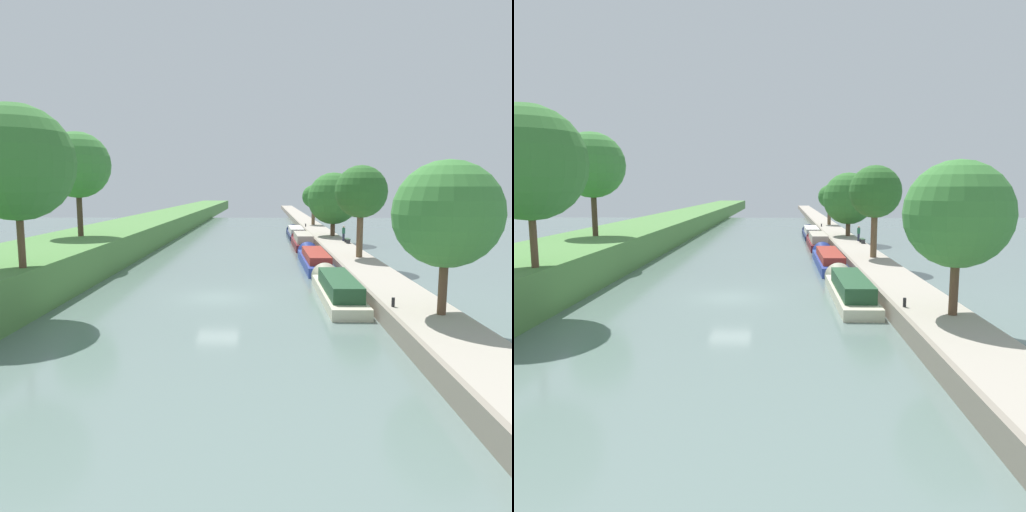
# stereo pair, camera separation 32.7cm
# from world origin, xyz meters

# --- Properties ---
(ground_plane) EXTENTS (160.00, 160.00, 0.00)m
(ground_plane) POSITION_xyz_m (0.00, 0.00, 0.00)
(ground_plane) COLOR slate
(left_grassy_bank) EXTENTS (8.10, 260.00, 2.57)m
(left_grassy_bank) POSITION_xyz_m (-12.84, 0.00, 1.29)
(left_grassy_bank) COLOR #518442
(left_grassy_bank) RESTS_ON ground_plane
(right_towpath) EXTENTS (3.26, 260.00, 0.93)m
(right_towpath) POSITION_xyz_m (10.42, 0.00, 0.47)
(right_towpath) COLOR #A89E8E
(right_towpath) RESTS_ON ground_plane
(stone_quay) EXTENTS (0.25, 260.00, 0.98)m
(stone_quay) POSITION_xyz_m (8.67, 0.00, 0.49)
(stone_quay) COLOR gray
(stone_quay) RESTS_ON ground_plane
(narrowboat_cream) EXTENTS (2.07, 11.09, 2.16)m
(narrowboat_cream) POSITION_xyz_m (7.25, 0.39, 0.59)
(narrowboat_cream) COLOR beige
(narrowboat_cream) RESTS_ON ground_plane
(narrowboat_blue) EXTENTS (2.11, 12.43, 2.01)m
(narrowboat_blue) POSITION_xyz_m (7.18, 12.80, 0.56)
(narrowboat_blue) COLOR #283D93
(narrowboat_blue) RESTS_ON ground_plane
(narrowboat_maroon) EXTENTS (2.06, 10.83, 2.23)m
(narrowboat_maroon) POSITION_xyz_m (7.20, 25.97, 0.65)
(narrowboat_maroon) COLOR maroon
(narrowboat_maroon) RESTS_ON ground_plane
(narrowboat_navy) EXTENTS (2.09, 11.88, 2.11)m
(narrowboat_navy) POSITION_xyz_m (7.19, 37.66, 0.55)
(narrowboat_navy) COLOR #141E42
(narrowboat_navy) RESTS_ON ground_plane
(tree_rightbank_near) EXTENTS (4.79, 4.79, 6.97)m
(tree_rightbank_near) POSITION_xyz_m (10.92, -7.17, 5.49)
(tree_rightbank_near) COLOR brown
(tree_rightbank_near) RESTS_ON right_towpath
(tree_rightbank_midnear) EXTENTS (4.30, 4.30, 7.57)m
(tree_rightbank_midnear) POSITION_xyz_m (10.78, 11.18, 6.30)
(tree_rightbank_midnear) COLOR brown
(tree_rightbank_midnear) RESTS_ON right_towpath
(tree_rightbank_midfar) EXTENTS (6.15, 6.15, 7.55)m
(tree_rightbank_midfar) POSITION_xyz_m (11.13, 29.25, 5.39)
(tree_rightbank_midfar) COLOR brown
(tree_rightbank_midfar) RESTS_ON right_towpath
(tree_rightbank_far) EXTENTS (3.56, 3.56, 6.18)m
(tree_rightbank_far) POSITION_xyz_m (10.61, 47.04, 5.27)
(tree_rightbank_far) COLOR brown
(tree_rightbank_far) RESTS_ON right_towpath
(tree_leftbank_downstream) EXTENTS (5.84, 5.84, 8.25)m
(tree_leftbank_downstream) POSITION_xyz_m (-9.60, -4.38, 7.90)
(tree_leftbank_downstream) COLOR brown
(tree_leftbank_downstream) RESTS_ON left_grassy_bank
(tree_leftbank_upstream) EXTENTS (5.52, 5.52, 8.75)m
(tree_leftbank_upstream) POSITION_xyz_m (-12.83, 12.09, 8.54)
(tree_leftbank_upstream) COLOR #4C3828
(tree_leftbank_upstream) RESTS_ON left_grassy_bank
(person_walking) EXTENTS (0.34, 0.34, 1.66)m
(person_walking) POSITION_xyz_m (11.50, 23.48, 1.80)
(person_walking) COLOR #282D42
(person_walking) RESTS_ON right_towpath
(mooring_bollard_near) EXTENTS (0.16, 0.16, 0.45)m
(mooring_bollard_near) POSITION_xyz_m (9.09, -5.78, 1.16)
(mooring_bollard_near) COLOR black
(mooring_bollard_near) RESTS_ON right_towpath
(mooring_bollard_far) EXTENTS (0.16, 0.16, 0.45)m
(mooring_bollard_far) POSITION_xyz_m (9.09, 43.11, 1.16)
(mooring_bollard_far) COLOR black
(mooring_bollard_far) RESTS_ON right_towpath
(park_bench) EXTENTS (0.44, 1.50, 0.47)m
(park_bench) POSITION_xyz_m (11.60, 21.65, 1.28)
(park_bench) COLOR #333338
(park_bench) RESTS_ON right_towpath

